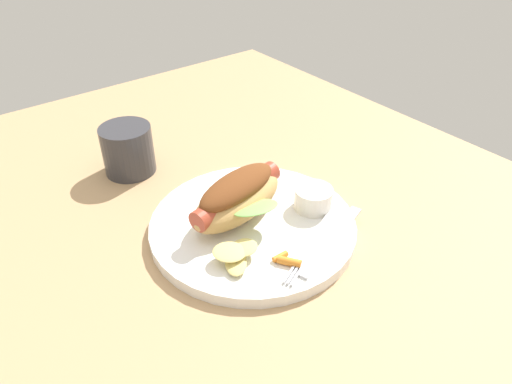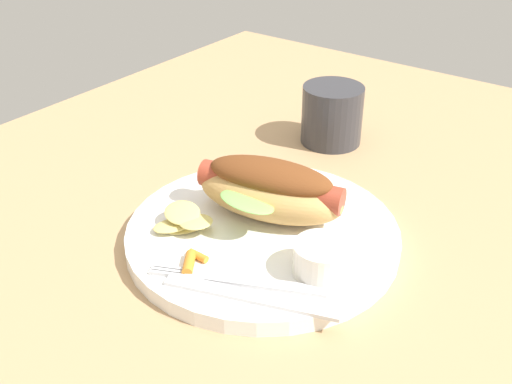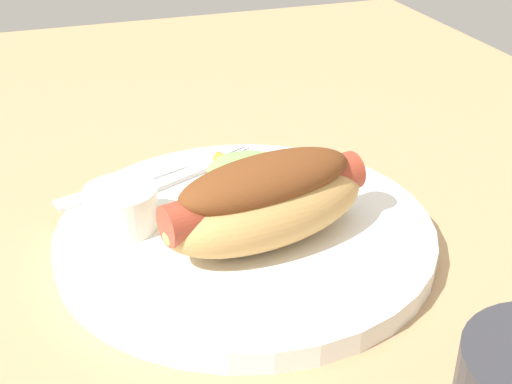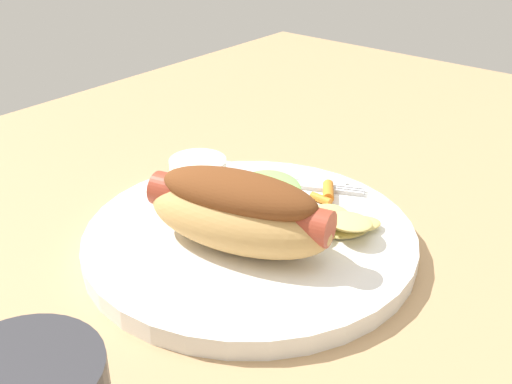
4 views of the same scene
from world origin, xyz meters
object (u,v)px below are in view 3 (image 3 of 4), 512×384
fork (173,180)px  knife (147,177)px  hot_dog (263,200)px  sauce_ramekin (122,211)px  carrot_garnish (232,164)px  plate (246,234)px  chips_pile (301,172)px

fork → knife: bearing=125.1°
hot_dog → sauce_ramekin: 10.08cm
knife → carrot_garnish: size_ratio=4.71×
plate → hot_dog: bearing=-166.3°
fork → carrot_garnish: 5.19cm
chips_pile → carrot_garnish: 6.05cm
sauce_ramekin → plate: bearing=-105.1°
plate → chips_pile: (4.69, -6.17, 1.72)cm
sauce_ramekin → fork: (5.82, -4.87, -1.30)cm
hot_dog → fork: size_ratio=1.10×
chips_pile → plate: bearing=127.3°
hot_dog → knife: size_ratio=1.06×
fork → chips_pile: (-3.37, -9.65, 0.72)cm
plate → fork: 8.84cm
knife → hot_dog: bearing=-81.2°
chips_pile → hot_dog: bearing=140.8°
plate → sauce_ramekin: size_ratio=5.23×
hot_dog → sauce_ramekin: (4.45, 8.89, -1.65)cm
fork → chips_pile: bearing=-43.8°
fork → sauce_ramekin: bearing=-154.5°
plate → fork: size_ratio=1.83×
plate → chips_pile: size_ratio=4.02×
plate → hot_dog: size_ratio=1.66×
fork → hot_dog: bearing=-93.2°
knife → chips_pile: bearing=-39.9°
sauce_ramekin → fork: bearing=-39.9°
hot_dog → carrot_garnish: (10.90, -1.12, -2.70)cm
fork → chips_pile: size_ratio=2.20×
plate → sauce_ramekin: bearing=74.9°
plate → knife: knife is taller
sauce_ramekin → hot_dog: bearing=-116.6°
plate → knife: bearing=30.4°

